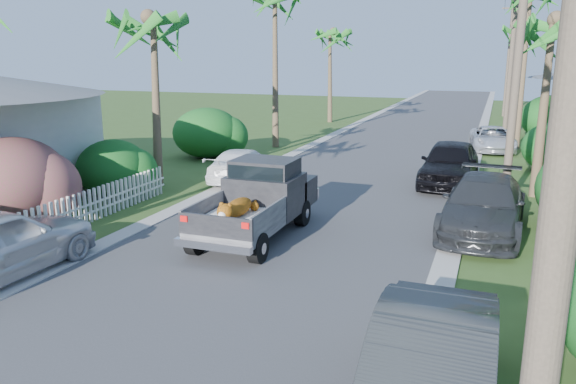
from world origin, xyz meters
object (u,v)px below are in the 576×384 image
at_px(parked_car_rn, 430,376).
at_px(utility_pole_c, 511,60).
at_px(utility_pole_a, 573,101).
at_px(utility_pole_b, 518,64).
at_px(parked_car_rd, 492,139).
at_px(parked_car_lf, 242,165).
at_px(palm_l_d, 331,32).
at_px(pickup_truck, 261,198).
at_px(palm_r_b, 553,21).
at_px(utility_pole_d, 509,58).
at_px(parked_car_rm, 484,206).
at_px(palm_l_b, 151,18).
at_px(parked_car_rf, 450,164).
at_px(palm_r_d, 525,28).

xyz_separation_m(parked_car_rn, utility_pole_c, (0.99, 27.16, 3.84)).
relative_size(utility_pole_a, utility_pole_b, 1.00).
bearing_deg(utility_pole_b, parked_car_rd, 92.91).
relative_size(parked_car_rd, utility_pole_a, 0.49).
relative_size(parked_car_lf, palm_l_d, 0.57).
height_order(pickup_truck, palm_r_b, palm_r_b).
bearing_deg(parked_car_rd, utility_pole_a, -95.72).
relative_size(palm_r_b, utility_pole_d, 0.80).
distance_m(parked_car_rm, utility_pole_d, 33.09).
bearing_deg(parked_car_rm, utility_pole_d, 91.80).
bearing_deg(parked_car_lf, palm_l_b, 27.09).
relative_size(parked_car_rn, parked_car_rd, 1.05).
relative_size(parked_car_rd, palm_r_b, 0.61).
distance_m(pickup_truck, palm_l_b, 8.91).
bearing_deg(parked_car_rd, parked_car_rf, -105.90).
xyz_separation_m(palm_l_d, utility_pole_b, (12.10, -21.00, -1.84)).
height_order(palm_l_b, palm_l_d, palm_l_d).
height_order(pickup_truck, palm_l_d, palm_l_d).
relative_size(palm_l_d, palm_r_b, 1.07).
relative_size(parked_car_rn, palm_r_b, 0.64).
bearing_deg(parked_car_rn, utility_pole_a, -71.07).
bearing_deg(parked_car_lf, palm_l_d, -89.43).
bearing_deg(pickup_truck, parked_car_rn, -52.37).
distance_m(palm_r_d, utility_pole_d, 3.79).
height_order(parked_car_rf, utility_pole_c, utility_pole_c).
relative_size(palm_l_b, utility_pole_c, 0.82).
xyz_separation_m(parked_car_rd, palm_r_b, (1.60, -9.78, 5.34)).
bearing_deg(utility_pole_a, palm_l_b, 131.53).
bearing_deg(palm_r_d, parked_car_rm, -92.88).
xyz_separation_m(utility_pole_a, utility_pole_c, (0.00, 30.00, 0.00)).
height_order(parked_car_rm, palm_l_b, palm_l_b).
height_order(pickup_truck, utility_pole_c, utility_pole_c).
bearing_deg(utility_pole_a, palm_r_b, 86.63).
bearing_deg(parked_car_rf, pickup_truck, -117.86).
bearing_deg(utility_pole_a, utility_pole_c, 90.00).
bearing_deg(palm_r_b, utility_pole_a, -93.37).
relative_size(parked_car_rm, parked_car_lf, 1.20).
xyz_separation_m(palm_l_b, utility_pole_b, (12.40, 1.00, -1.55)).
distance_m(palm_r_b, palm_r_d, 25.01).
height_order(parked_car_rm, parked_car_lf, parked_car_rm).
relative_size(parked_car_rm, parked_car_rd, 1.19).
xyz_separation_m(parked_car_rm, palm_r_b, (1.60, 4.86, 5.19)).
bearing_deg(pickup_truck, utility_pole_a, -56.99).
distance_m(pickup_truck, utility_pole_b, 8.96).
xyz_separation_m(palm_l_b, palm_r_b, (13.40, 3.00, -0.20)).
xyz_separation_m(parked_car_rm, utility_pole_b, (0.60, 2.86, 3.84)).
distance_m(utility_pole_b, utility_pole_c, 15.00).
distance_m(parked_car_lf, utility_pole_d, 31.10).
bearing_deg(palm_r_d, parked_car_lf, -112.06).
height_order(parked_car_rf, utility_pole_b, utility_pole_b).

